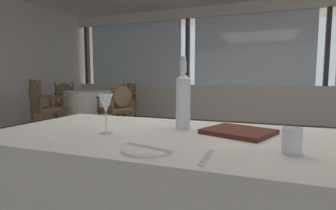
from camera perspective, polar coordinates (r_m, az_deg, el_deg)
name	(u,v)px	position (r m, az deg, el deg)	size (l,w,h in m)	color
ground_plane	(220,184)	(2.70, 11.25, -16.34)	(13.43, 13.43, 0.00)	brown
window_wall_far	(251,75)	(6.36, 17.41, 6.21)	(9.62, 0.14, 2.70)	silver
side_plate	(148,149)	(0.96, -4.30, -9.43)	(0.19, 0.19, 0.01)	white
butter_knife	(148,147)	(0.95, -4.30, -9.13)	(0.20, 0.02, 0.00)	silver
dinner_fork	(207,157)	(0.88, 8.34, -11.13)	(0.18, 0.02, 0.00)	silver
water_bottle	(183,99)	(1.34, 3.20, 1.33)	(0.07, 0.07, 0.37)	white
wine_glass	(106,105)	(1.25, -13.33, 0.09)	(0.07, 0.07, 0.19)	white
water_tumbler	(292,140)	(1.01, 25.22, -6.93)	(0.06, 0.06, 0.09)	white
menu_book	(239,132)	(1.27, 15.01, -5.56)	(0.29, 0.25, 0.02)	#512319
background_table_1	(90,110)	(5.56, -16.53, -0.95)	(1.00, 1.00, 0.76)	silver
dining_chair_1_0	(126,99)	(6.08, -9.12, 1.25)	(0.63, 0.59, 0.91)	brown
dining_chair_1_1	(67,99)	(6.35, -20.96, 1.13)	(0.59, 0.63, 0.91)	brown
dining_chair_1_2	(42,103)	(5.11, -25.54, 0.34)	(0.63, 0.60, 0.99)	brown
dining_chair_1_3	(118,105)	(4.78, -10.76, -0.02)	(0.59, 0.63, 0.91)	brown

